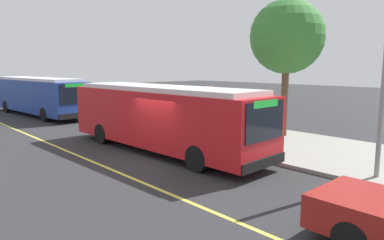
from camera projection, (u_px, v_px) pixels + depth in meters
name	position (u px, v px, depth m)	size (l,w,h in m)	color
ground_plane	(160.00, 160.00, 14.56)	(120.00, 120.00, 0.00)	#2B2B2D
sidewalk_curb	(250.00, 138.00, 18.56)	(44.00, 6.40, 0.15)	gray
lane_stripe_center	(112.00, 170.00, 13.09)	(36.00, 0.14, 0.01)	#E0D64C
transit_bus_main	(162.00, 116.00, 15.80)	(11.08, 2.91, 2.95)	red
transit_bus_second	(38.00, 95.00, 27.69)	(12.14, 3.36, 2.95)	navy
bus_shelter	(203.00, 99.00, 20.42)	(2.90, 1.60, 2.48)	#333338
waiting_bench	(202.00, 122.00, 20.48)	(1.60, 0.48, 0.95)	brown
route_sign_post	(210.00, 105.00, 17.00)	(0.44, 0.08, 2.80)	#333338
pedestrian_commuter	(176.00, 113.00, 20.44)	(0.24, 0.40, 1.69)	#282D47
street_tree_near_shelter	(287.00, 37.00, 18.17)	(3.82, 3.82, 7.09)	brown
utility_pole	(384.00, 81.00, 11.34)	(0.16, 0.16, 6.40)	gray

